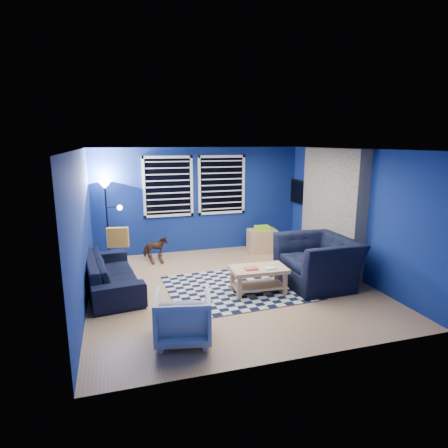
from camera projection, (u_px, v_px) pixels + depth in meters
name	position (u px, v px, depth m)	size (l,w,h in m)	color
floor	(230.00, 286.00, 6.94)	(5.00, 5.00, 0.00)	tan
ceiling	(231.00, 149.00, 6.40)	(5.00, 5.00, 0.00)	white
wall_back	(199.00, 200.00, 9.01)	(5.00, 5.00, 0.00)	navy
wall_left	(82.00, 230.00, 5.98)	(5.00, 5.00, 0.00)	navy
wall_right	(351.00, 213.00, 7.37)	(5.00, 5.00, 0.00)	navy
fireplace	(331.00, 212.00, 7.81)	(0.65, 2.00, 2.50)	gray
window_left	(168.00, 187.00, 8.69)	(1.17, 0.06, 1.42)	black
window_right	(222.00, 185.00, 9.06)	(1.17, 0.06, 1.42)	black
tv	(301.00, 193.00, 9.19)	(0.07, 1.00, 0.58)	black
rug	(238.00, 288.00, 6.86)	(2.50, 2.00, 0.02)	black
sofa	(112.00, 273.00, 6.73)	(0.84, 2.14, 0.63)	black
armchair_big	(318.00, 261.00, 6.95)	(1.20, 1.38, 0.90)	black
armchair_bent	(183.00, 317.00, 4.99)	(0.73, 0.75, 0.68)	gray
rocking_horse	(156.00, 248.00, 8.40)	(0.54, 0.25, 0.45)	#432B15
coffee_table	(258.00, 275.00, 6.58)	(1.00, 0.60, 0.49)	tan
cabinet	(262.00, 240.00, 9.05)	(0.71, 0.51, 0.65)	tan
floor_lamp	(106.00, 196.00, 8.14)	(0.49, 0.30, 1.80)	black
throw_pillow	(118.00, 237.00, 7.23)	(0.40, 0.12, 0.38)	orange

